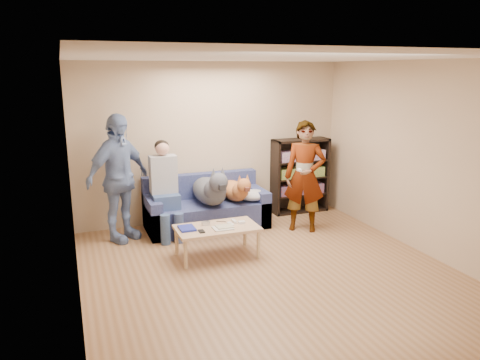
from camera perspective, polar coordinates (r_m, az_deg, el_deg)
name	(u,v)px	position (r m, az deg, el deg)	size (l,w,h in m)	color
ground	(274,276)	(5.86, 4.23, -11.65)	(5.00, 5.00, 0.00)	olive
ceiling	(279,57)	(5.32, 4.72, 14.67)	(5.00, 5.00, 0.00)	white
wall_back	(212,142)	(7.74, -3.41, 4.60)	(4.50, 4.50, 0.00)	tan
wall_front	(433,248)	(3.44, 22.51, -7.67)	(4.50, 4.50, 0.00)	tan
wall_left	(71,190)	(4.95, -19.87, -1.18)	(5.00, 5.00, 0.00)	tan
wall_right	(430,160)	(6.70, 22.20, 2.26)	(5.00, 5.00, 0.00)	tan
blanket	(253,195)	(7.49, 1.61, -1.85)	(0.47, 0.40, 0.16)	#B9B8BE
person_standing_right	(305,177)	(7.28, 7.90, 0.42)	(0.63, 0.41, 1.72)	gray
person_standing_left	(118,178)	(6.98, -14.62, 0.20)	(1.10, 0.46, 1.87)	#7A9BC3
held_controller	(300,170)	(6.98, 7.27, 1.23)	(0.04, 0.12, 0.03)	white
notebook_blue	(187,228)	(6.23, -6.49, -5.86)	(0.20, 0.26, 0.03)	#1B2696
papers	(223,228)	(6.22, -2.10, -5.88)	(0.26, 0.20, 0.01)	beige
magazine	(225,226)	(6.24, -1.90, -5.67)	(0.22, 0.17, 0.01)	#ACA689
camera_silver	(206,223)	(6.36, -4.19, -5.29)	(0.11, 0.06, 0.05)	#ADADB2
controller_a	(234,221)	(6.46, -0.73, -5.04)	(0.04, 0.13, 0.03)	silver
controller_b	(242,222)	(6.42, 0.19, -5.17)	(0.09, 0.06, 0.03)	white
headphone_cup_a	(232,225)	(6.33, -1.04, -5.48)	(0.07, 0.07, 0.02)	white
headphone_cup_b	(230,223)	(6.40, -1.28, -5.26)	(0.07, 0.07, 0.02)	silver
pen_orange	(219,230)	(6.14, -2.54, -6.16)	(0.01, 0.01, 0.14)	#C8661C
pen_black	(221,221)	(6.49, -2.30, -5.07)	(0.01, 0.01, 0.14)	black
wallet	(201,231)	(6.11, -4.72, -6.25)	(0.07, 0.12, 0.01)	black
sofa	(206,210)	(7.52, -4.20, -3.64)	(1.90, 0.85, 0.82)	#515B93
person_seated	(165,185)	(7.12, -9.14, -0.65)	(0.40, 0.73, 1.47)	#3C5A84
dog_gray	(211,190)	(7.22, -3.58, -1.21)	(0.46, 1.27, 0.67)	#4E5158
dog_tan	(236,190)	(7.42, -0.52, -1.23)	(0.35, 1.14, 0.51)	#C2773B
coffee_table	(217,230)	(6.31, -2.82, -6.11)	(1.10, 0.60, 0.42)	tan
bookshelf	(300,174)	(8.29, 7.29, 0.74)	(1.00, 0.34, 1.30)	black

